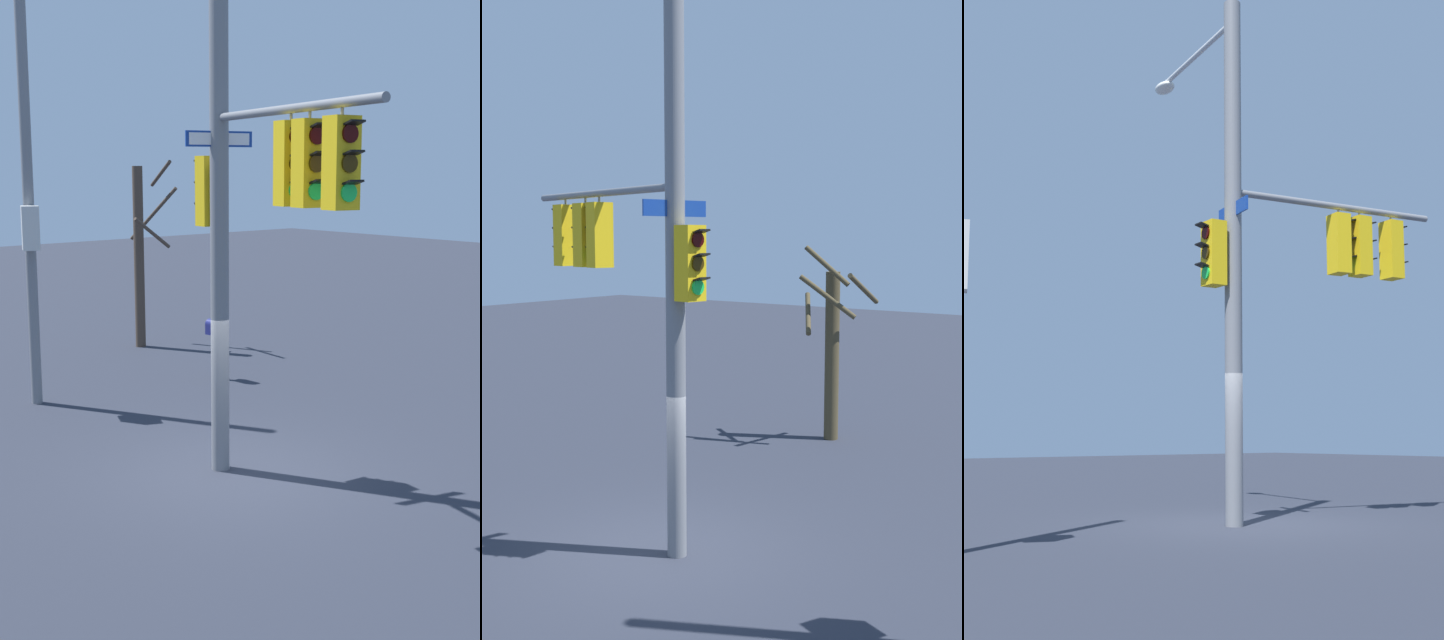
% 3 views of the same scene
% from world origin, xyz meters
% --- Properties ---
extents(ground_plane, '(80.00, 80.00, 0.00)m').
position_xyz_m(ground_plane, '(0.00, 0.00, 0.00)').
color(ground_plane, '#292D38').
extents(main_signal_pole_assembly, '(4.80, 4.30, 9.06)m').
position_xyz_m(main_signal_pole_assembly, '(-0.47, 0.10, 4.89)').
color(main_signal_pole_assembly, slate).
rests_on(main_signal_pole_assembly, ground).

